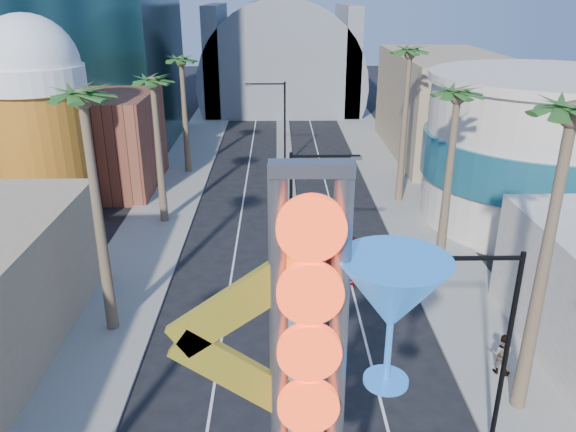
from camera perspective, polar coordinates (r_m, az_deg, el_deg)
The scene contains 20 objects.
sidewalk_west at distance 46.74m, azimuth -11.89°, elevation 1.84°, with size 5.00×100.00×0.15m, color gray.
sidewalk_east at distance 47.02m, azimuth 11.50°, elevation 2.00°, with size 5.00×100.00×0.15m, color gray.
median at distance 48.74m, azimuth -0.22°, elevation 3.17°, with size 1.60×84.00×0.15m, color gray.
brick_filler_west at distance 50.01m, azimuth -19.03°, elevation 7.15°, with size 10.00×10.00×8.00m, color brown.
filler_east at distance 59.54m, azimuth 15.49°, elevation 10.78°, with size 10.00×20.00×10.00m, color tan.
beer_mug at distance 42.22m, azimuth -24.12°, elevation 9.23°, with size 7.00×7.00×14.50m.
turquoise_building at distance 43.75m, azimuth 24.39°, elevation 6.06°, with size 16.60×16.60×10.60m.
canopy at distance 80.94m, azimuth -0.61°, elevation 13.86°, with size 22.00×16.00×22.00m.
neon_sign at distance 14.06m, azimuth 5.51°, elevation -15.44°, with size 6.53×2.60×12.55m.
streetlight_0 at distance 30.20m, azimuth 1.34°, elevation 0.75°, with size 3.79×0.25×8.00m.
streetlight_1 at distance 53.25m, azimuth -0.93°, elevation 10.17°, with size 3.79×0.25×8.00m.
streetlight_2 at distance 20.88m, azimuth 20.33°, elevation -11.34°, with size 3.45×0.25×8.00m.
palm_1 at distance 25.99m, azimuth -19.99°, elevation 9.61°, with size 2.40×2.40×12.70m.
palm_2 at distance 39.52m, azimuth -13.52°, elevation 12.20°, with size 2.40×2.40×11.20m.
palm_3 at distance 51.19m, azimuth -10.77°, elevation 14.54°, with size 2.40×2.40×11.20m.
palm_5 at distance 21.05m, azimuth 26.59°, elevation 7.17°, with size 2.40×2.40×13.20m.
palm_6 at distance 32.18m, azimuth 16.75°, elevation 10.55°, with size 2.40×2.40×11.70m.
palm_7 at distance 43.50m, azimuth 12.21°, elevation 14.95°, with size 2.40×2.40×12.70m.
red_pickup at distance 34.38m, azimuth 5.96°, elevation -4.17°, with size 2.40×5.20×1.45m, color #A00C0C.
pedestrian_b at distance 26.82m, azimuth 20.87°, elevation -12.94°, with size 0.93×0.72×1.91m, color gray.
Camera 1 is at (-0.70, -8.11, 15.84)m, focal length 35.00 mm.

